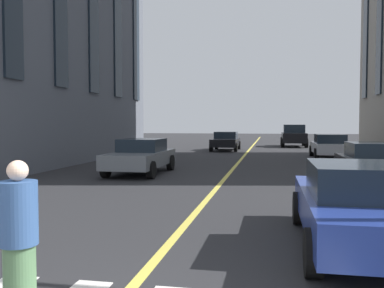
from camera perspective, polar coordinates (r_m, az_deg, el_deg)
lane_centre_line at (r=22.51m, az=6.54°, el=-2.25°), size 80.00×0.16×0.01m
car_black_near at (r=30.91m, az=4.61°, el=0.43°), size 4.40×1.95×1.37m
car_black_parked_b at (r=36.82m, az=13.65°, el=1.16°), size 4.70×2.14×1.88m
car_silver_trailing at (r=25.15m, az=18.19°, el=-0.24°), size 4.40×1.95×1.37m
car_grey_parked_a at (r=16.72m, az=-6.95°, el=-1.60°), size 4.40×1.95×1.37m
car_blue_far at (r=7.17m, az=22.09°, el=-7.69°), size 4.40×1.95×1.37m
car_black_oncoming at (r=14.83m, az=23.43°, el=-2.38°), size 4.40×1.95×1.37m
pedestrian_near at (r=4.68m, az=-22.44°, el=-12.03°), size 0.38×0.38×1.62m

